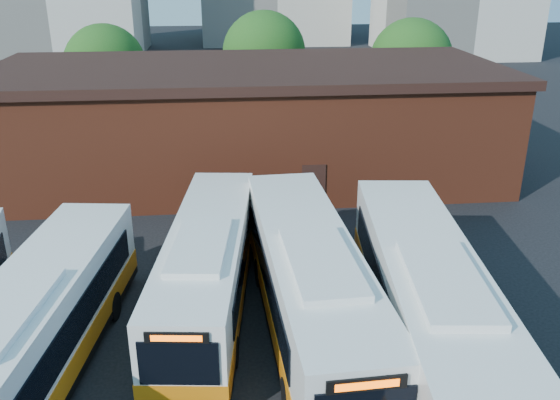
{
  "coord_description": "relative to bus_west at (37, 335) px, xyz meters",
  "views": [
    {
      "loc": [
        -1.39,
        -13.63,
        11.74
      ],
      "look_at": [
        0.65,
        7.26,
        3.3
      ],
      "focal_mm": 38.0,
      "sensor_mm": 36.0,
      "label": 1
    }
  ],
  "objects": [
    {
      "name": "ground",
      "position": [
        7.1,
        -1.67,
        -1.57
      ],
      "size": [
        220.0,
        220.0,
        0.0
      ],
      "primitive_type": "plane",
      "color": "black"
    },
    {
      "name": "bus_west",
      "position": [
        0.0,
        0.0,
        0.0
      ],
      "size": [
        4.19,
        12.86,
        3.45
      ],
      "rotation": [
        0.0,
        0.0,
        -0.13
      ],
      "color": "silver",
      "rests_on": "ground"
    },
    {
      "name": "bus_midwest",
      "position": [
        4.97,
        3.47,
        -0.04
      ],
      "size": [
        3.87,
        12.49,
        3.36
      ],
      "rotation": [
        0.0,
        0.0,
        -0.11
      ],
      "color": "silver",
      "rests_on": "ground"
    },
    {
      "name": "bus_mideast",
      "position": [
        8.34,
        1.52,
        0.11
      ],
      "size": [
        3.42,
        13.69,
        3.7
      ],
      "rotation": [
        0.0,
        0.0,
        0.05
      ],
      "color": "silver",
      "rests_on": "ground"
    },
    {
      "name": "bus_east",
      "position": [
        11.77,
        -0.02,
        0.15
      ],
      "size": [
        4.24,
        14.06,
        3.78
      ],
      "rotation": [
        0.0,
        0.0,
        -0.1
      ],
      "color": "silver",
      "rests_on": "ground"
    },
    {
      "name": "depot_building",
      "position": [
        7.1,
        18.33,
        1.69
      ],
      "size": [
        28.6,
        12.6,
        6.4
      ],
      "color": "maroon",
      "rests_on": "ground"
    },
    {
      "name": "tree_west",
      "position": [
        -2.9,
        30.33,
        3.08
      ],
      "size": [
        6.0,
        6.0,
        7.65
      ],
      "color": "#382314",
      "rests_on": "ground"
    },
    {
      "name": "tree_mid",
      "position": [
        9.1,
        32.33,
        3.51
      ],
      "size": [
        6.56,
        6.56,
        8.36
      ],
      "color": "#382314",
      "rests_on": "ground"
    },
    {
      "name": "tree_east",
      "position": [
        20.1,
        29.33,
        3.26
      ],
      "size": [
        6.24,
        6.24,
        7.96
      ],
      "color": "#382314",
      "rests_on": "ground"
    }
  ]
}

